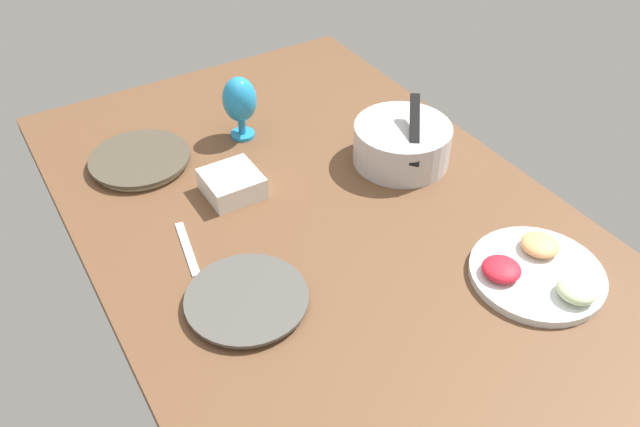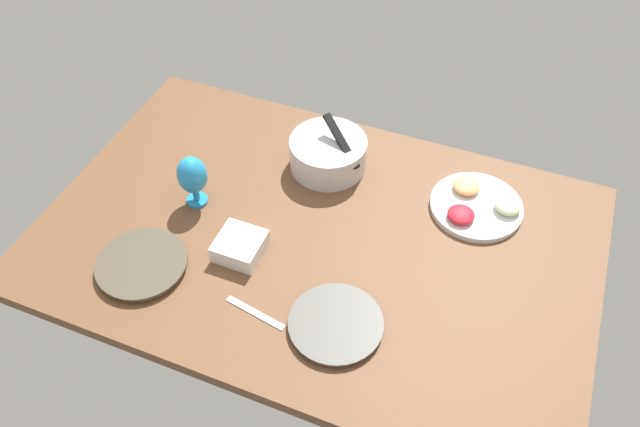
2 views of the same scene
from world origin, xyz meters
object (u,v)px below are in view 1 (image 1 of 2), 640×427
Objects in this scene: dinner_plate_right at (247,300)px; hurricane_glass_blue at (240,101)px; square_bowl_white at (232,183)px; dinner_plate_left at (140,160)px; mixing_bowl at (402,142)px; fruit_platter at (538,272)px.

hurricane_glass_blue is at bearing 154.79° from dinner_plate_right.
square_bowl_white is at bearing -31.45° from hurricane_glass_blue.
dinner_plate_right is (57.02, 2.04, -0.19)cm from dinner_plate_left.
mixing_bowl is 43.49cm from hurricane_glass_blue.
dinner_plate_right is 36.32cm from square_bowl_white.
fruit_platter reaches higher than dinner_plate_left.
dinner_plate_right is 60.73cm from mixing_bowl.
dinner_plate_left is at bearing -177.95° from dinner_plate_right.
dinner_plate_right is 61.82cm from hurricane_glass_blue.
dinner_plate_left is at bearing -145.28° from fruit_platter.
dinner_plate_left is 1.98× the size of square_bowl_white.
fruit_platter is (81.80, 56.69, 0.41)cm from dinner_plate_left.
square_bowl_white is at bearing -103.23° from mixing_bowl.
hurricane_glass_blue is at bearing 86.37° from dinner_plate_left.
dinner_plate_right is 1.01× the size of mixing_bowl.
mixing_bowl is at bearing 60.10° from dinner_plate_left.
dinner_plate_right is 1.93× the size of square_bowl_white.
fruit_platter is at bearing 35.41° from square_bowl_white.
mixing_bowl is 1.41× the size of hurricane_glass_blue.
mixing_bowl is at bearing 76.77° from square_bowl_white.
dinner_plate_right is 60.01cm from fruit_platter.
mixing_bowl is at bearing 113.18° from dinner_plate_right.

